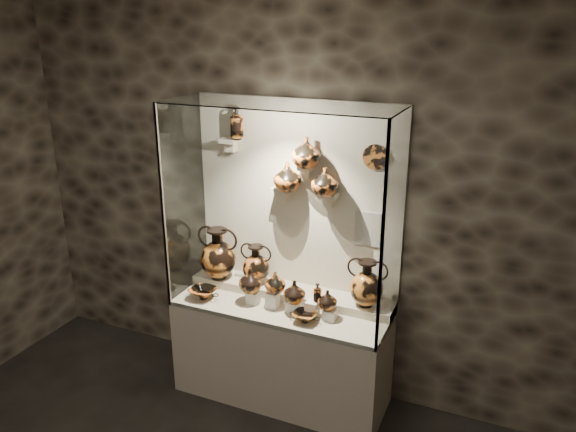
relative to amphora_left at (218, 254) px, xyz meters
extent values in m
cube|color=black|center=(0.62, 0.21, 0.48)|extent=(5.00, 0.02, 3.20)
cube|color=beige|center=(0.62, -0.11, -0.72)|extent=(1.70, 0.60, 0.80)
cube|color=#BAAB90|center=(0.62, -0.11, -0.30)|extent=(1.68, 0.58, 0.03)
cube|color=#BAAB90|center=(0.62, 0.06, -0.27)|extent=(1.70, 0.25, 0.10)
cube|color=beige|center=(0.62, 0.20, 0.48)|extent=(1.70, 0.03, 1.60)
cube|color=white|center=(0.62, -0.41, 0.48)|extent=(1.70, 0.01, 1.60)
cube|color=white|center=(-0.22, -0.11, 0.48)|extent=(0.01, 0.60, 1.60)
cube|color=white|center=(1.47, -0.11, 0.48)|extent=(0.01, 0.60, 1.60)
cube|color=white|center=(0.62, -0.11, 1.28)|extent=(1.70, 0.60, 0.01)
cube|color=gray|center=(-0.22, -0.40, 0.48)|extent=(0.02, 0.02, 1.60)
cube|color=gray|center=(1.46, -0.40, 0.48)|extent=(0.02, 0.02, 1.60)
cube|color=silver|center=(0.40, -0.16, -0.24)|extent=(0.09, 0.09, 0.10)
cube|color=silver|center=(0.57, -0.16, -0.22)|extent=(0.09, 0.09, 0.13)
cube|color=silver|center=(0.74, -0.16, -0.24)|extent=(0.09, 0.09, 0.09)
cube|color=silver|center=(0.90, -0.16, -0.23)|extent=(0.09, 0.09, 0.12)
cube|color=silver|center=(1.04, -0.16, -0.25)|extent=(0.09, 0.09, 0.08)
cube|color=beige|center=(0.07, 0.13, 0.93)|extent=(0.14, 0.12, 0.04)
cube|color=beige|center=(0.52, 0.13, 0.58)|extent=(0.14, 0.12, 0.04)
cube|color=beige|center=(0.72, 0.13, 0.78)|extent=(0.10, 0.12, 0.04)
cube|color=beige|center=(0.90, 0.13, 0.58)|extent=(0.14, 0.12, 0.04)
imported|color=#B86623|center=(0.39, -0.17, -0.10)|extent=(0.19, 0.19, 0.19)
imported|color=#C55E22|center=(0.59, -0.16, -0.08)|extent=(0.19, 0.19, 0.17)
imported|color=#B86623|center=(0.76, -0.18, -0.11)|extent=(0.21, 0.21, 0.18)
imported|color=#B86623|center=(1.02, -0.16, -0.13)|extent=(0.18, 0.18, 0.15)
imported|color=#C55E22|center=(0.60, 0.07, 0.71)|extent=(0.27, 0.27, 0.22)
imported|color=#C55E22|center=(0.75, 0.07, 0.91)|extent=(0.25, 0.25, 0.23)
imported|color=#C55E22|center=(0.90, 0.07, 0.70)|extent=(0.25, 0.25, 0.21)
cylinder|color=#A85C21|center=(1.24, 0.17, 0.90)|extent=(0.19, 0.02, 0.19)
cube|color=beige|center=(1.21, 0.18, 0.34)|extent=(0.20, 0.01, 0.27)
camera|label=1|loc=(2.24, -3.68, 1.83)|focal=35.00mm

